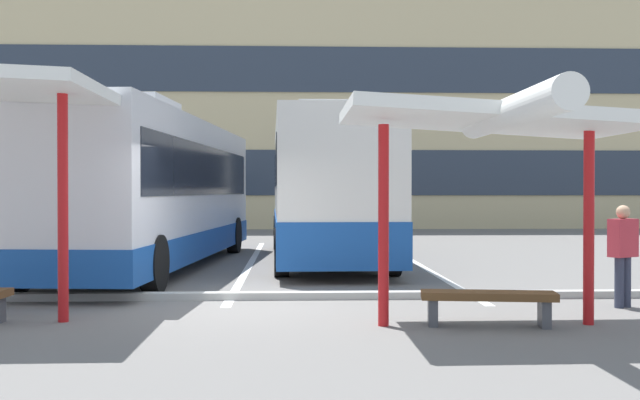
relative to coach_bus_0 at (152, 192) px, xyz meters
The scene contains 11 objects.
ground_plane 6.44m from the coach_bus_0, 69.22° to the right, with size 160.00×160.00×0.00m, color slate.
terminal_building 25.00m from the coach_bus_0, 84.75° to the left, with size 38.88×14.50×16.90m.
coach_bus_0 is the anchor object (origin of this frame).
coach_bus_1 4.37m from the coach_bus_0, 22.46° to the left, with size 2.79×10.47×3.77m.
lane_stripe_0 2.69m from the coach_bus_0, 151.76° to the left, with size 0.16×14.00×0.01m, color white.
lane_stripe_1 2.96m from the coach_bus_0, 23.83° to the left, with size 0.16×14.00×0.01m, color white.
lane_stripe_2 6.52m from the coach_bus_0, ahead, with size 0.16×14.00×0.01m, color white.
waiting_shelter_2 9.78m from the coach_bus_0, 53.90° to the right, with size 3.70×4.22×2.88m.
bench_3 9.70m from the coach_bus_0, 53.31° to the right, with size 1.76×0.65×0.45m.
platform_kerb 5.86m from the coach_bus_0, 66.94° to the right, with size 44.00×0.24×0.12m, color #ADADA8.
waiting_passenger_1 10.29m from the coach_bus_0, 37.22° to the right, with size 0.50×0.40×1.54m.
Camera 1 is at (1.00, -11.57, 1.75)m, focal length 42.51 mm.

